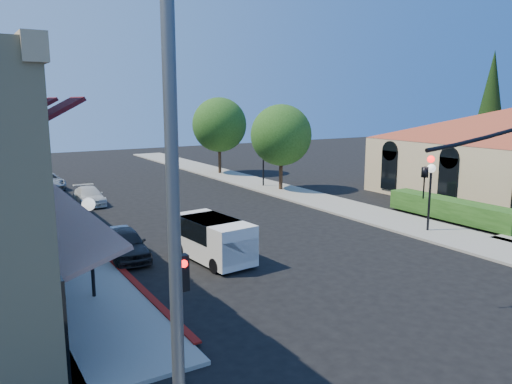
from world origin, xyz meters
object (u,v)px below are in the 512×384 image
parked_car_a (125,244)px  parked_car_c (89,196)px  lamppost_left_far (30,172)px  parked_car_d (47,181)px  lamppost_right_near (431,180)px  parked_car_b (118,240)px  conifer_far (491,105)px  lamppost_right_far (263,153)px  street_tree_a (281,135)px  white_van (214,237)px  lamppost_left_near (90,222)px  cobra_streetlight (195,201)px  secondary_signal (182,296)px  street_tree_b (219,125)px

parked_car_a → parked_car_c: bearing=87.2°
lamppost_left_far → parked_car_d: bearing=77.0°
lamppost_right_near → parked_car_b: size_ratio=1.10×
conifer_far → lamppost_right_far: conifer_far is taller
street_tree_a → white_van: 17.45m
lamppost_left_near → lamppost_right_far: size_ratio=1.00×
conifer_far → parked_car_d: size_ratio=2.45×
white_van → conifer_far: bearing=15.1°
parked_car_b → parked_car_c: (1.40, 11.37, 0.03)m
cobra_streetlight → lamppost_right_far: 31.53m
secondary_signal → parked_car_a: 10.77m
parked_car_a → conifer_far: bearing=13.7°
parked_car_c → cobra_streetlight: bearing=-97.8°
lamppost_left_far → street_tree_a: bearing=0.0°
street_tree_b → lamppost_left_far: street_tree_b is taller
parked_car_c → lamppost_left_far: bearing=-145.8°
street_tree_b → parked_car_c: 16.10m
cobra_streetlight → lamppost_right_near: (17.65, 10.00, -2.53)m
parked_car_d → lamppost_right_near: bearing=-62.0°
street_tree_a → white_van: bearing=-133.8°
street_tree_b → lamppost_right_near: bearing=-90.7°
lamppost_right_far → lamppost_left_far: bearing=-173.3°
street_tree_b → white_van: size_ratio=1.66×
cobra_streetlight → street_tree_b: bearing=62.2°
parked_car_a → cobra_streetlight: bearing=-98.4°
conifer_far → secondary_signal: conifer_far is taller
lamppost_right_far → street_tree_a: bearing=-81.5°
conifer_far → lamppost_right_far: 20.72m
secondary_signal → parked_car_d: 30.69m
lamppost_right_near → white_van: lamppost_right_near is taller
parked_car_c → street_tree_a: bearing=-8.3°
secondary_signal → parked_car_a: bearing=80.3°
street_tree_b → parked_car_a: size_ratio=1.83×
lamppost_left_near → lamppost_left_far: bearing=90.0°
lamppost_left_near → lamppost_left_far: (0.00, 14.00, 0.00)m
conifer_far → white_van: 32.62m
cobra_streetlight → white_van: bearing=62.3°
white_van → parked_car_c: size_ratio=1.08×
conifer_far → street_tree_b: (-19.20, 14.00, -1.82)m
cobra_streetlight → lamppost_right_near: 20.44m
conifer_far → lamppost_right_near: size_ratio=3.08×
lamppost_left_far → lamppost_right_far: same height
lamppost_left_near → street_tree_a: bearing=39.0°
cobra_streetlight → lamppost_left_far: cobra_streetlight is taller
lamppost_left_near → parked_car_d: 24.20m
cobra_streetlight → parked_car_b: 16.00m
parked_car_d → secondary_signal: bearing=-96.9°
conifer_far → street_tree_b: bearing=143.9°
secondary_signal → parked_car_c: (3.20, 22.96, -1.75)m
street_tree_b → lamppost_left_near: bearing=-125.8°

